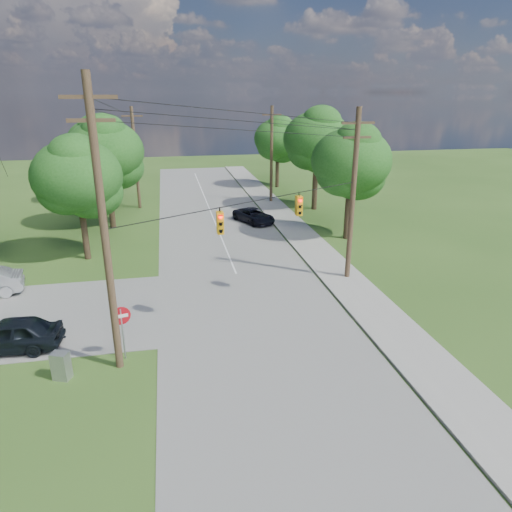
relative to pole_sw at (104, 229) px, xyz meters
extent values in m
plane|color=#2E501A|center=(4.60, -0.40, -6.23)|extent=(140.00, 140.00, 0.00)
cube|color=gray|center=(6.60, 4.60, -6.21)|extent=(10.00, 100.00, 0.03)
cube|color=#9A9890|center=(13.30, 4.60, -6.17)|extent=(2.60, 100.00, 0.12)
cylinder|color=brown|center=(0.00, 0.00, -0.23)|extent=(0.32, 0.32, 12.00)
cube|color=brown|center=(0.00, 0.00, 4.87)|extent=(2.00, 0.12, 0.14)
cube|color=brown|center=(0.00, 0.00, 4.07)|extent=(1.70, 0.12, 0.14)
cylinder|color=brown|center=(13.50, 7.60, -0.98)|extent=(0.32, 0.32, 10.50)
cube|color=brown|center=(13.50, 7.60, 3.37)|extent=(2.00, 0.12, 0.14)
cube|color=brown|center=(13.50, 7.60, 2.57)|extent=(1.70, 0.12, 0.14)
cylinder|color=brown|center=(13.50, 29.60, -1.23)|extent=(0.32, 0.32, 10.00)
cube|color=brown|center=(13.50, 29.60, 2.87)|extent=(2.00, 0.12, 0.14)
cylinder|color=brown|center=(-0.40, 29.60, -1.23)|extent=(0.32, 0.32, 10.00)
cube|color=brown|center=(-0.40, 29.60, 2.87)|extent=(2.00, 0.12, 0.14)
cylinder|color=black|center=(6.75, 3.80, 4.12)|extent=(13.52, 7.63, 1.53)
cylinder|color=black|center=(6.75, 3.80, 3.72)|extent=(13.52, 7.63, 1.53)
cylinder|color=black|center=(6.75, 3.80, 3.32)|extent=(13.52, 7.63, 1.53)
cylinder|color=black|center=(13.50, 18.60, 3.12)|extent=(0.03, 22.00, 0.53)
cylinder|color=black|center=(-0.20, 14.80, 3.87)|extent=(0.43, 29.60, 2.03)
cylinder|color=black|center=(13.50, 18.60, 2.72)|extent=(0.03, 22.00, 0.53)
cylinder|color=black|center=(-0.20, 14.80, 3.47)|extent=(0.43, 29.60, 2.03)
cylinder|color=black|center=(6.75, 3.80, -0.03)|extent=(13.52, 7.63, 0.04)
cube|color=#EDA40D|center=(4.86, 2.62, -0.75)|extent=(0.32, 0.22, 1.05)
sphere|color=#FF0C05|center=(4.86, 2.48, -0.40)|extent=(0.17, 0.17, 0.17)
cube|color=#EDA40D|center=(4.86, 2.86, -0.75)|extent=(0.32, 0.22, 1.05)
sphere|color=#FF0C05|center=(4.86, 3.00, -0.40)|extent=(0.17, 0.17, 0.17)
cube|color=#EDA40D|center=(9.45, 5.20, -0.75)|extent=(0.32, 0.22, 1.05)
sphere|color=#FF0C05|center=(9.45, 5.06, -0.40)|extent=(0.17, 0.17, 0.17)
cube|color=#EDA40D|center=(9.45, 5.44, -0.75)|extent=(0.32, 0.22, 1.05)
sphere|color=#FF0C05|center=(9.45, 5.58, -0.40)|extent=(0.17, 0.17, 0.17)
cylinder|color=#423321|center=(-3.40, 14.60, -4.65)|extent=(0.45, 0.45, 3.15)
ellipsoid|color=#1C4F17|center=(-3.40, 14.60, -0.29)|extent=(6.00, 6.00, 4.92)
cylinder|color=#423321|center=(-2.40, 22.60, -4.48)|extent=(0.50, 0.50, 3.50)
ellipsoid|color=#1C4F17|center=(-2.40, 22.60, 0.37)|extent=(6.40, 6.40, 5.25)
cylinder|color=#423321|center=(-4.40, 32.60, -4.57)|extent=(0.48, 0.47, 3.32)
ellipsoid|color=#1C4F17|center=(-4.40, 32.60, 0.04)|extent=(6.00, 6.00, 4.92)
cylinder|color=#423321|center=(16.60, 15.60, -4.57)|extent=(0.48, 0.48, 3.32)
ellipsoid|color=#1C4F17|center=(16.60, 15.60, 0.04)|extent=(6.20, 6.20, 5.08)
cylinder|color=#423321|center=(17.10, 25.60, -4.39)|extent=(0.52, 0.52, 3.67)
ellipsoid|color=#1C4F17|center=(17.10, 25.60, 0.70)|extent=(6.60, 6.60, 5.41)
cylinder|color=#423321|center=(16.10, 37.60, -4.65)|extent=(0.45, 0.45, 3.15)
ellipsoid|color=#1C4F17|center=(16.10, 37.60, -0.29)|extent=(5.80, 5.80, 4.76)
imported|color=black|center=(-5.00, 2.30, -5.41)|extent=(4.70, 2.14, 1.56)
imported|color=black|center=(10.10, 21.70, -5.56)|extent=(3.79, 5.03, 1.27)
cube|color=#979A9C|center=(-2.26, -0.48, -5.62)|extent=(0.80, 0.69, 1.22)
cylinder|color=#979A9C|center=(0.19, 0.60, -5.00)|extent=(0.07, 0.07, 2.46)
cylinder|color=#AA0B16|center=(0.19, 0.60, -4.11)|extent=(0.83, 0.24, 0.85)
cube|color=white|center=(0.19, 0.57, -4.11)|extent=(0.60, 0.18, 0.15)
camera|label=1|loc=(2.54, -17.90, 5.02)|focal=32.00mm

